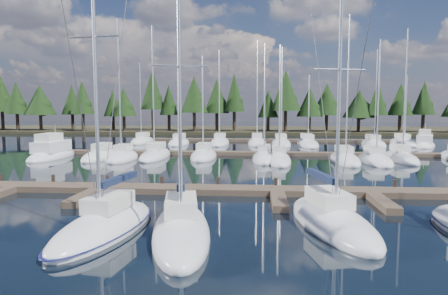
# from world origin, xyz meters

# --- Properties ---
(ground) EXTENTS (260.00, 260.00, 0.00)m
(ground) POSITION_xyz_m (0.00, 30.00, 0.00)
(ground) COLOR black
(ground) RESTS_ON ground
(far_shore) EXTENTS (220.00, 30.00, 0.60)m
(far_shore) POSITION_xyz_m (0.00, 90.00, 0.30)
(far_shore) COLOR #312D1B
(far_shore) RESTS_ON ground
(main_dock) EXTENTS (44.00, 6.13, 0.90)m
(main_dock) POSITION_xyz_m (0.00, 17.36, 0.20)
(main_dock) COLOR brown
(main_dock) RESTS_ON ground
(back_docks) EXTENTS (50.00, 21.80, 0.40)m
(back_docks) POSITION_xyz_m (0.00, 49.58, 0.20)
(back_docks) COLOR brown
(back_docks) RESTS_ON ground
(front_sailboat_1) EXTENTS (3.95, 8.67, 15.88)m
(front_sailboat_1) POSITION_xyz_m (-8.28, 8.98, 0.31)
(front_sailboat_1) COLOR white
(front_sailboat_1) RESTS_ON ground
(front_sailboat_2) EXTENTS (4.03, 9.04, 13.56)m
(front_sailboat_2) POSITION_xyz_m (-4.69, 8.70, 0.29)
(front_sailboat_2) COLOR white
(front_sailboat_2) RESTS_ON ground
(front_sailboat_3) EXTENTS (4.53, 8.98, 13.53)m
(front_sailboat_3) POSITION_xyz_m (2.26, 10.71, 0.29)
(front_sailboat_3) COLOR white
(front_sailboat_3) RESTS_ON ground
(back_sailboat_rows) EXTENTS (44.29, 30.74, 16.83)m
(back_sailboat_rows) POSITION_xyz_m (0.25, 44.56, 0.27)
(back_sailboat_rows) COLOR white
(back_sailboat_rows) RESTS_ON ground
(motor_yacht_left) EXTENTS (3.11, 9.32, 4.66)m
(motor_yacht_left) POSITION_xyz_m (-24.73, 35.30, 0.51)
(motor_yacht_left) COLOR white
(motor_yacht_left) RESTS_ON ground
(motor_yacht_right) EXTENTS (5.92, 8.81, 4.19)m
(motor_yacht_right) POSITION_xyz_m (23.62, 52.79, 0.47)
(motor_yacht_right) COLOR white
(motor_yacht_right) RESTS_ON ground
(tree_line) EXTENTS (183.66, 11.74, 14.04)m
(tree_line) POSITION_xyz_m (1.15, 80.15, 7.44)
(tree_line) COLOR black
(tree_line) RESTS_ON far_shore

